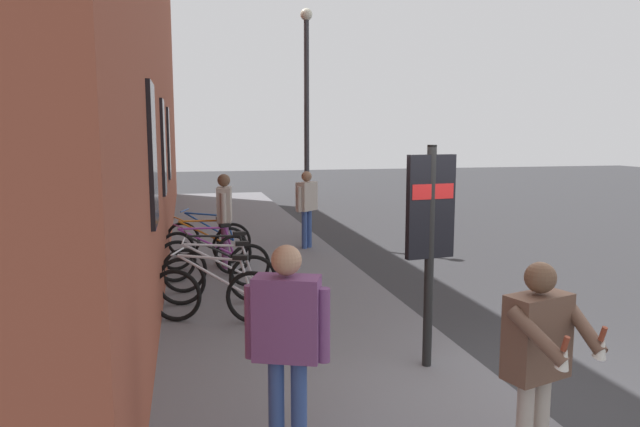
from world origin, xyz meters
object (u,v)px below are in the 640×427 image
(pedestrian_by_facade, at_px, (224,211))
(bicycle_nearest_sign, at_px, (204,247))
(bicycle_by_door, at_px, (214,294))
(bicycle_leaning_wall, at_px, (209,239))
(bicycle_mid_rack, at_px, (206,256))
(tourist_with_hotdogs, at_px, (539,350))
(bicycle_beside_lamp, at_px, (218,266))
(bicycle_under_window, at_px, (218,278))
(transit_info_sign, at_px, (430,221))
(pedestrian_crossing_street, at_px, (287,333))
(pedestrian_near_bus, at_px, (307,201))
(street_lamp, at_px, (307,105))

(pedestrian_by_facade, bearing_deg, bicycle_nearest_sign, 67.53)
(bicycle_by_door, height_order, bicycle_leaning_wall, same)
(bicycle_leaning_wall, bearing_deg, bicycle_by_door, 178.76)
(bicycle_mid_rack, bearing_deg, pedestrian_by_facade, -27.88)
(tourist_with_hotdogs, bearing_deg, bicycle_beside_lamp, 17.98)
(bicycle_leaning_wall, bearing_deg, bicycle_nearest_sign, 172.22)
(bicycle_under_window, bearing_deg, bicycle_by_door, 173.72)
(transit_info_sign, height_order, pedestrian_crossing_street, transit_info_sign)
(pedestrian_crossing_street, xyz_separation_m, pedestrian_by_facade, (6.78, 0.02, 0.03))
(bicycle_by_door, xyz_separation_m, bicycle_nearest_sign, (3.39, 0.02, -0.00))
(bicycle_by_door, bearing_deg, bicycle_nearest_sign, 0.39)
(bicycle_leaning_wall, distance_m, transit_info_sign, 6.68)
(bicycle_under_window, distance_m, bicycle_mid_rack, 1.63)
(bicycle_beside_lamp, relative_size, bicycle_mid_rack, 1.04)
(bicycle_by_door, distance_m, bicycle_beside_lamp, 1.69)
(pedestrian_by_facade, bearing_deg, pedestrian_near_bus, -50.69)
(bicycle_by_door, xyz_separation_m, pedestrian_crossing_street, (-3.55, -0.38, 0.66))
(bicycle_mid_rack, relative_size, tourist_with_hotdogs, 1.03)
(bicycle_by_door, height_order, pedestrian_crossing_street, pedestrian_crossing_street)
(bicycle_nearest_sign, height_order, tourist_with_hotdogs, tourist_with_hotdogs)
(bicycle_by_door, relative_size, bicycle_under_window, 0.96)
(bicycle_under_window, xyz_separation_m, bicycle_beside_lamp, (0.80, -0.04, 0.00))
(transit_info_sign, distance_m, pedestrian_crossing_street, 2.45)
(bicycle_nearest_sign, bearing_deg, bicycle_mid_rack, -179.89)
(bicycle_under_window, height_order, bicycle_nearest_sign, same)
(bicycle_under_window, height_order, pedestrian_near_bus, pedestrian_near_bus)
(transit_info_sign, bearing_deg, tourist_with_hotdogs, 176.61)
(pedestrian_crossing_street, xyz_separation_m, tourist_with_hotdogs, (-0.67, -1.68, -0.03))
(pedestrian_crossing_street, bearing_deg, street_lamp, -12.50)
(bicycle_by_door, distance_m, pedestrian_crossing_street, 3.63)
(bicycle_beside_lamp, bearing_deg, bicycle_mid_rack, 10.94)
(bicycle_by_door, bearing_deg, pedestrian_by_facade, -6.37)
(bicycle_beside_lamp, xyz_separation_m, bicycle_nearest_sign, (1.71, 0.16, 0.00))
(bicycle_leaning_wall, bearing_deg, pedestrian_near_bus, -75.96)
(bicycle_by_door, relative_size, tourist_with_hotdogs, 1.03)
(bicycle_nearest_sign, distance_m, pedestrian_by_facade, 0.80)
(bicycle_beside_lamp, relative_size, transit_info_sign, 0.73)
(transit_info_sign, distance_m, pedestrian_by_facade, 5.56)
(pedestrian_crossing_street, relative_size, pedestrian_by_facade, 0.97)
(bicycle_beside_lamp, bearing_deg, bicycle_leaning_wall, 1.04)
(transit_info_sign, xyz_separation_m, pedestrian_near_bus, (6.76, -0.05, -0.57))
(transit_info_sign, height_order, pedestrian_by_facade, transit_info_sign)
(bicycle_under_window, bearing_deg, pedestrian_crossing_street, -176.36)
(bicycle_by_door, xyz_separation_m, tourist_with_hotdogs, (-4.22, -2.06, 0.63))
(bicycle_mid_rack, distance_m, bicycle_nearest_sign, 0.88)
(bicycle_beside_lamp, distance_m, pedestrian_near_bus, 3.79)
(transit_info_sign, bearing_deg, pedestrian_near_bus, -0.44)
(bicycle_mid_rack, height_order, transit_info_sign, transit_info_sign)
(transit_info_sign, height_order, pedestrian_near_bus, transit_info_sign)
(bicycle_mid_rack, height_order, bicycle_leaning_wall, same)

